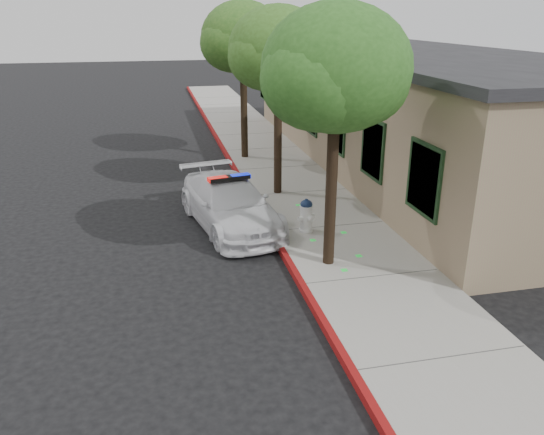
% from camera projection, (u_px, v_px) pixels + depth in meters
% --- Properties ---
extents(ground, '(120.00, 120.00, 0.00)m').
position_uv_depth(ground, '(300.00, 290.00, 11.32)').
color(ground, black).
rests_on(ground, ground).
extents(sidewalk, '(3.20, 60.00, 0.15)m').
position_uv_depth(sidewalk, '(328.00, 229.00, 14.35)').
color(sidewalk, gray).
rests_on(sidewalk, ground).
extents(red_curb, '(0.14, 60.00, 0.16)m').
position_uv_depth(red_curb, '(272.00, 233.00, 14.04)').
color(red_curb, maroon).
rests_on(red_curb, ground).
extents(clapboard_building, '(7.30, 20.89, 4.24)m').
position_uv_depth(clapboard_building, '(409.00, 109.00, 20.12)').
color(clapboard_building, '#827755').
rests_on(clapboard_building, ground).
extents(police_car, '(2.71, 4.87, 1.45)m').
position_uv_depth(police_car, '(230.00, 203.00, 14.47)').
color(police_car, silver).
rests_on(police_car, ground).
extents(fire_hydrant, '(0.50, 0.44, 0.89)m').
position_uv_depth(fire_hydrant, '(306.00, 215.00, 13.85)').
color(fire_hydrant, silver).
rests_on(fire_hydrant, sidewalk).
extents(street_tree_near, '(3.26, 3.07, 5.62)m').
position_uv_depth(street_tree_near, '(337.00, 74.00, 10.75)').
color(street_tree_near, black).
rests_on(street_tree_near, sidewalk).
extents(street_tree_mid, '(3.08, 2.95, 5.62)m').
position_uv_depth(street_tree_mid, '(278.00, 54.00, 15.57)').
color(street_tree_mid, black).
rests_on(street_tree_mid, sidewalk).
extents(street_tree_far, '(3.34, 3.08, 5.83)m').
position_uv_depth(street_tree_far, '(244.00, 41.00, 19.68)').
color(street_tree_far, black).
rests_on(street_tree_far, sidewalk).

